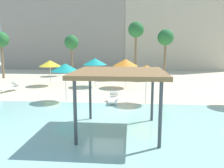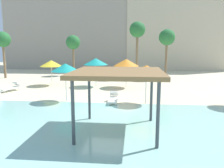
# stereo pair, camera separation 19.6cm
# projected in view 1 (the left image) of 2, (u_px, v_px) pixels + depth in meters

# --- Properties ---
(ground_plane) EXTENTS (80.00, 80.00, 0.00)m
(ground_plane) POSITION_uv_depth(u_px,v_px,m) (104.00, 110.00, 14.11)
(ground_plane) COLOR beige
(lagoon_water) EXTENTS (44.00, 13.50, 0.04)m
(lagoon_water) POSITION_uv_depth(u_px,v_px,m) (88.00, 146.00, 8.94)
(lagoon_water) COLOR #99D1C6
(lagoon_water) RESTS_ON ground
(shade_pavilion) EXTENTS (3.97, 3.97, 2.85)m
(shade_pavilion) POSITION_uv_depth(u_px,v_px,m) (119.00, 75.00, 10.02)
(shade_pavilion) COLOR #42474C
(shade_pavilion) RESTS_ON ground
(beach_umbrella_teal_0) EXTENTS (2.03, 2.03, 2.73)m
(beach_umbrella_teal_0) POSITION_uv_depth(u_px,v_px,m) (65.00, 67.00, 15.87)
(beach_umbrella_teal_0) COLOR silver
(beach_umbrella_teal_0) RESTS_ON ground
(beach_umbrella_orange_1) EXTENTS (2.03, 2.03, 2.68)m
(beach_umbrella_orange_1) POSITION_uv_depth(u_px,v_px,m) (146.00, 69.00, 15.22)
(beach_umbrella_orange_1) COLOR silver
(beach_umbrella_orange_1) RESTS_ON ground
(beach_umbrella_orange_3) EXTENTS (2.43, 2.43, 2.74)m
(beach_umbrella_orange_3) POSITION_uv_depth(u_px,v_px,m) (125.00, 62.00, 21.46)
(beach_umbrella_orange_3) COLOR silver
(beach_umbrella_orange_3) RESTS_ON ground
(beach_umbrella_yellow_4) EXTENTS (2.24, 2.24, 2.54)m
(beach_umbrella_yellow_4) POSITION_uv_depth(u_px,v_px,m) (50.00, 63.00, 22.54)
(beach_umbrella_yellow_4) COLOR silver
(beach_umbrella_yellow_4) RESTS_ON ground
(beach_umbrella_teal_5) EXTENTS (2.35, 2.35, 2.79)m
(beach_umbrella_teal_5) POSITION_uv_depth(u_px,v_px,m) (95.00, 61.00, 21.95)
(beach_umbrella_teal_5) COLOR silver
(beach_umbrella_teal_5) RESTS_ON ground
(lounge_chair_1) EXTENTS (1.25, 1.98, 0.74)m
(lounge_chair_1) POSITION_uv_depth(u_px,v_px,m) (10.00, 87.00, 19.86)
(lounge_chair_1) COLOR white
(lounge_chair_1) RESTS_ON ground
(lounge_chair_3) EXTENTS (0.62, 1.90, 0.74)m
(lounge_chair_3) POSITION_uv_depth(u_px,v_px,m) (114.00, 98.00, 15.76)
(lounge_chair_3) COLOR white
(lounge_chair_3) RESTS_ON ground
(palm_tree_0) EXTENTS (1.90, 1.90, 5.43)m
(palm_tree_0) POSITION_uv_depth(u_px,v_px,m) (72.00, 43.00, 30.23)
(palm_tree_0) COLOR brown
(palm_tree_0) RESTS_ON ground
(palm_tree_1) EXTENTS (1.90, 1.90, 5.72)m
(palm_tree_1) POSITION_uv_depth(u_px,v_px,m) (1.00, 40.00, 27.36)
(palm_tree_1) COLOR brown
(palm_tree_1) RESTS_ON ground
(palm_tree_2) EXTENTS (1.90, 1.90, 6.87)m
(palm_tree_2) POSITION_uv_depth(u_px,v_px,m) (136.00, 31.00, 27.09)
(palm_tree_2) COLOR brown
(palm_tree_2) RESTS_ON ground
(palm_tree_3) EXTENTS (1.90, 1.90, 5.92)m
(palm_tree_3) POSITION_uv_depth(u_px,v_px,m) (166.00, 38.00, 26.56)
(palm_tree_3) COLOR brown
(palm_tree_3) RESTS_ON ground
(hotel_block_0) EXTENTS (21.62, 11.57, 16.53)m
(hotel_block_0) POSITION_uv_depth(u_px,v_px,m) (72.00, 23.00, 42.42)
(hotel_block_0) COLOR #9E9384
(hotel_block_0) RESTS_ON ground
(hotel_block_1) EXTENTS (16.79, 11.07, 14.05)m
(hotel_block_1) POSITION_uv_depth(u_px,v_px,m) (172.00, 29.00, 40.71)
(hotel_block_1) COLOR beige
(hotel_block_1) RESTS_ON ground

